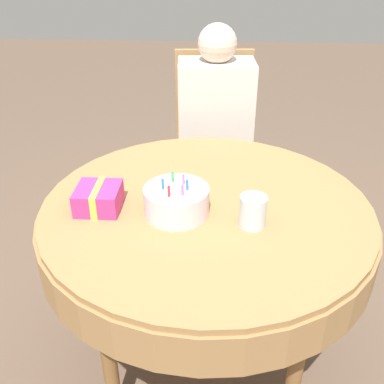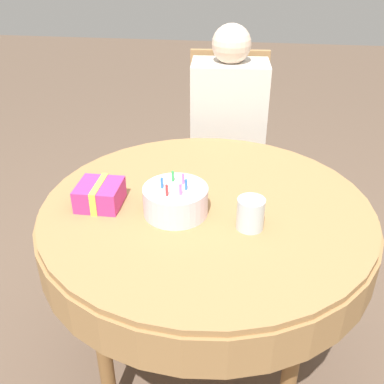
{
  "view_description": "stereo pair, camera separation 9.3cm",
  "coord_description": "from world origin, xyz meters",
  "px_view_note": "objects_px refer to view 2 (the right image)",
  "views": [
    {
      "loc": [
        0.03,
        -1.26,
        1.52
      ],
      "look_at": [
        -0.05,
        -0.02,
        0.8
      ],
      "focal_mm": 42.0,
      "sensor_mm": 36.0,
      "label": 1
    },
    {
      "loc": [
        0.12,
        -1.25,
        1.52
      ],
      "look_at": [
        -0.05,
        -0.02,
        0.8
      ],
      "focal_mm": 42.0,
      "sensor_mm": 36.0,
      "label": 2
    }
  ],
  "objects_px": {
    "chair": "(227,147)",
    "drinking_glass": "(251,214)",
    "person": "(228,125)",
    "gift_box": "(100,195)",
    "birthday_cake": "(176,200)"
  },
  "relations": [
    {
      "from": "chair",
      "to": "drinking_glass",
      "type": "bearing_deg",
      "value": -86.6
    },
    {
      "from": "chair",
      "to": "drinking_glass",
      "type": "relative_size",
      "value": 10.23
    },
    {
      "from": "person",
      "to": "birthday_cake",
      "type": "distance_m",
      "value": 0.88
    },
    {
      "from": "birthday_cake",
      "to": "drinking_glass",
      "type": "relative_size",
      "value": 2.08
    },
    {
      "from": "chair",
      "to": "gift_box",
      "type": "xyz_separation_m",
      "value": [
        -0.36,
        -0.95,
        0.24
      ]
    },
    {
      "from": "person",
      "to": "drinking_glass",
      "type": "relative_size",
      "value": 11.87
    },
    {
      "from": "gift_box",
      "to": "birthday_cake",
      "type": "bearing_deg",
      "value": -3.59
    },
    {
      "from": "gift_box",
      "to": "drinking_glass",
      "type": "bearing_deg",
      "value": -7.9
    },
    {
      "from": "drinking_glass",
      "to": "person",
      "type": "bearing_deg",
      "value": 97.58
    },
    {
      "from": "person",
      "to": "gift_box",
      "type": "height_order",
      "value": "person"
    },
    {
      "from": "person",
      "to": "gift_box",
      "type": "relative_size",
      "value": 8.07
    },
    {
      "from": "chair",
      "to": "birthday_cake",
      "type": "distance_m",
      "value": 1.01
    },
    {
      "from": "person",
      "to": "drinking_glass",
      "type": "distance_m",
      "value": 0.93
    },
    {
      "from": "person",
      "to": "gift_box",
      "type": "bearing_deg",
      "value": -117.11
    },
    {
      "from": "birthday_cake",
      "to": "person",
      "type": "bearing_deg",
      "value": 82.53
    }
  ]
}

